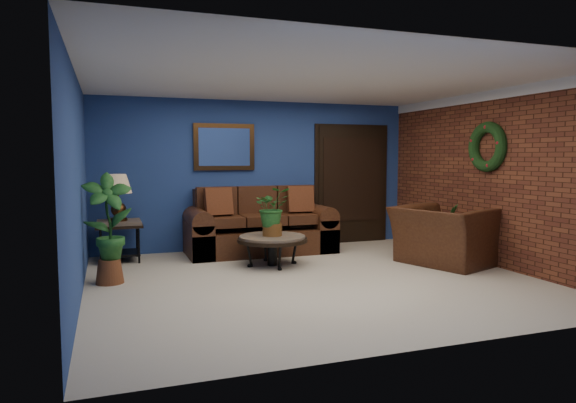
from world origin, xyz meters
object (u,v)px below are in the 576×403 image
object	(u,v)px
table_lamp	(118,192)
end_table	(119,230)
coffee_table	(272,240)
armchair	(445,236)
sofa	(259,231)
side_chair	(298,220)

from	to	relation	value
table_lamp	end_table	bearing A→B (deg)	0.00
coffee_table	table_lamp	world-z (taller)	table_lamp
table_lamp	armchair	bearing A→B (deg)	-22.11
coffee_table	end_table	world-z (taller)	end_table
table_lamp	armchair	size ratio (longest dim) A/B	0.52
sofa	armchair	xyz separation A→B (m)	(2.27, -1.85, 0.07)
coffee_table	table_lamp	bearing A→B (deg)	152.85
table_lamp	armchair	distance (m)	4.84
end_table	table_lamp	size ratio (longest dim) A/B	0.99
coffee_table	end_table	xyz separation A→B (m)	(-2.06, 1.06, 0.09)
side_chair	end_table	bearing A→B (deg)	-172.46
side_chair	armchair	xyz separation A→B (m)	(1.58, -1.87, -0.08)
coffee_table	armchair	distance (m)	2.50
table_lamp	side_chair	bearing A→B (deg)	1.29
sofa	armchair	bearing A→B (deg)	-39.16
table_lamp	side_chair	size ratio (longest dim) A/B	0.77
end_table	armchair	bearing A→B (deg)	-22.11
end_table	table_lamp	bearing A→B (deg)	0.00
sofa	armchair	distance (m)	2.93
side_chair	coffee_table	bearing A→B (deg)	-119.46
coffee_table	side_chair	distance (m)	1.39
end_table	table_lamp	distance (m)	0.58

